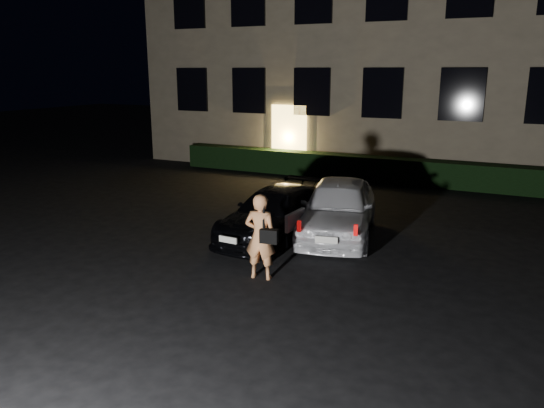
% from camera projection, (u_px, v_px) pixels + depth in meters
% --- Properties ---
extents(ground, '(80.00, 80.00, 0.00)m').
position_uv_depth(ground, '(221.00, 290.00, 9.37)').
color(ground, black).
rests_on(ground, ground).
extents(building, '(20.00, 8.11, 12.00)m').
position_uv_depth(building, '(412.00, 12.00, 21.02)').
color(building, '#6F634F').
rests_on(building, ground).
extents(hedge, '(15.00, 0.70, 0.85)m').
position_uv_depth(hedge, '(376.00, 169.00, 18.46)').
color(hedge, black).
rests_on(hedge, ground).
extents(sedan, '(1.81, 4.00, 1.12)m').
position_uv_depth(sedan, '(276.00, 213.00, 12.23)').
color(sedan, black).
rests_on(sedan, ground).
extents(hatch, '(2.38, 4.21, 1.35)m').
position_uv_depth(hatch, '(338.00, 208.00, 12.27)').
color(hatch, white).
rests_on(hatch, ground).
extents(man, '(0.71, 0.47, 1.62)m').
position_uv_depth(man, '(261.00, 236.00, 9.71)').
color(man, '#DB8E56').
rests_on(man, ground).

